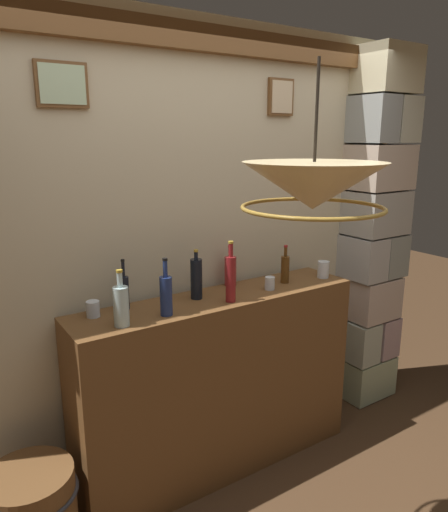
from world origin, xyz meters
name	(u,v)px	position (x,y,z in m)	size (l,w,h in m)	color
panelled_rear_partition	(195,238)	(0.00, 1.10, 1.39)	(3.31, 0.15, 2.62)	beige
stone_pillar	(372,232)	(1.40, 0.94, 1.29)	(0.44, 0.37, 2.56)	#A9B894
bar_shelf_unit	(219,384)	(0.00, 0.83, 0.55)	(1.73, 0.38, 1.09)	brown
liquor_bottle_tequila	(121,305)	(-0.62, 0.73, 1.20)	(0.07, 0.07, 0.28)	silver
liquor_bottle_scotch	(166,294)	(-0.38, 0.74, 1.20)	(0.06, 0.06, 0.30)	navy
liquor_bottle_vodka	(196,278)	(-0.12, 0.88, 1.21)	(0.07, 0.07, 0.28)	black
liquor_bottle_mezcal	(285,268)	(0.49, 0.83, 1.18)	(0.05, 0.05, 0.24)	#583413
liquor_bottle_brandy	(124,292)	(-0.52, 0.94, 1.19)	(0.05, 0.05, 0.27)	black
liquor_bottle_bourbon	(230,270)	(0.18, 0.98, 1.19)	(0.07, 0.07, 0.25)	maroon
liquor_bottle_port	(231,277)	(0.01, 0.73, 1.23)	(0.06, 0.06, 0.34)	maroon
glass_tumbler_rocks	(323,269)	(0.77, 0.78, 1.15)	(0.07, 0.07, 0.11)	silver
glass_tumbler_highball	(270,283)	(0.33, 0.78, 1.13)	(0.06, 0.06, 0.08)	silver
glass_tumbler_shot	(93,309)	(-0.70, 0.92, 1.13)	(0.07, 0.07, 0.08)	silver
pendant_lamp	(313,188)	(-0.11, 0.00, 1.79)	(0.55, 0.55, 0.55)	beige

